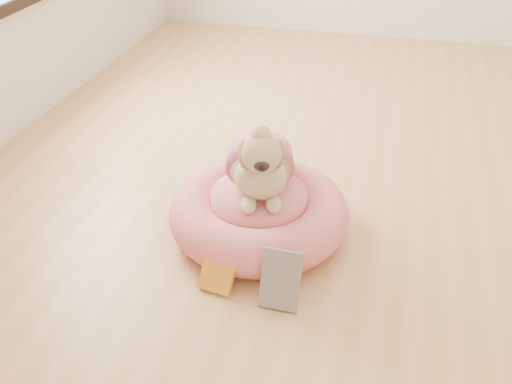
% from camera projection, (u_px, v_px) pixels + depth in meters
% --- Properties ---
extents(floor, '(4.50, 4.50, 0.00)m').
position_uv_depth(floor, '(375.00, 175.00, 2.85)').
color(floor, tan).
rests_on(floor, ground).
extents(wall_front, '(4.50, 0.00, 4.50)m').
position_uv_depth(wall_front, '(349.00, 133.00, 0.28)').
color(wall_front, beige).
rests_on(wall_front, floor).
extents(pet_bed, '(0.76, 0.76, 0.20)m').
position_uv_depth(pet_bed, '(259.00, 213.00, 2.41)').
color(pet_bed, '#E65A75').
rests_on(pet_bed, floor).
extents(dog, '(0.46, 0.57, 0.36)m').
position_uv_depth(dog, '(260.00, 150.00, 2.29)').
color(dog, olive).
rests_on(dog, pet_bed).
extents(book_yellow, '(0.15, 0.15, 0.17)m').
position_uv_depth(book_yellow, '(220.00, 267.00, 2.13)').
color(book_yellow, yellow).
rests_on(book_yellow, floor).
extents(book_white, '(0.14, 0.11, 0.21)m').
position_uv_depth(book_white, '(281.00, 279.00, 2.04)').
color(book_white, silver).
rests_on(book_white, floor).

